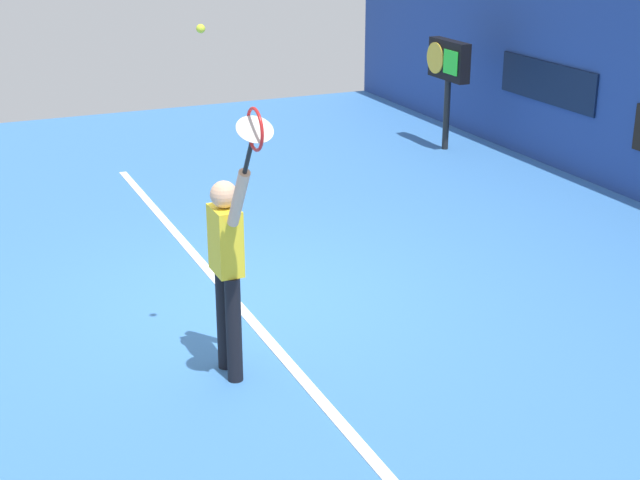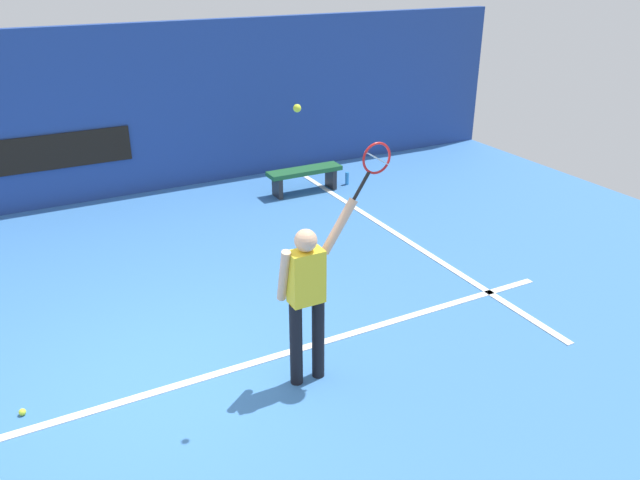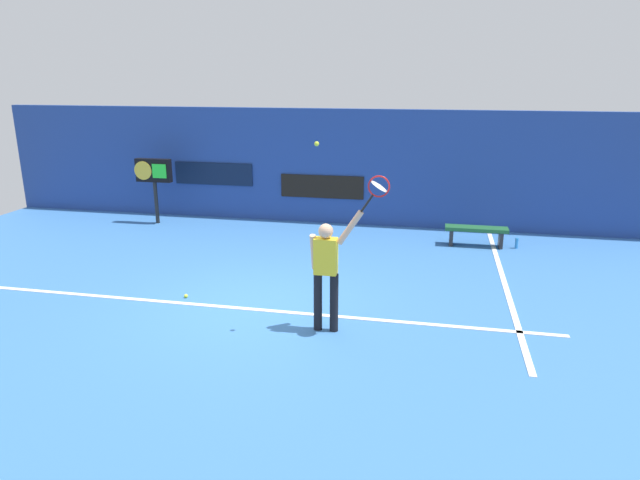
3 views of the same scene
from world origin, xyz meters
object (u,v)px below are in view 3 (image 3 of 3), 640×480
tennis_ball (317,144)px  spare_ball (186,296)px  scoreboard_clock (154,173)px  water_bottle (517,243)px  tennis_player (326,268)px  court_bench (476,232)px  tennis_racket (378,188)px

tennis_ball → spare_ball: bearing=161.2°
tennis_ball → scoreboard_clock: tennis_ball is taller
water_bottle → spare_ball: water_bottle is taller
spare_ball → tennis_player: bearing=-16.0°
court_bench → tennis_ball: bearing=-117.0°
tennis_ball → court_bench: bearing=63.0°
tennis_racket → spare_ball: 4.13m
tennis_ball → court_bench: size_ratio=0.05×
court_bench → water_bottle: bearing=0.0°
court_bench → scoreboard_clock: bearing=176.9°
tennis_player → court_bench: 5.67m
tennis_ball → water_bottle: bearing=55.6°
court_bench → spare_ball: size_ratio=20.59×
tennis_player → tennis_racket: size_ratio=3.20×
tennis_player → tennis_racket: 1.43m
court_bench → tennis_racket: bearing=-109.3°
water_bottle → court_bench: bearing=-180.0°
tennis_player → tennis_racket: bearing=-0.3°
tennis_racket → scoreboard_clock: (-6.39, 5.49, -0.91)m
tennis_ball → scoreboard_clock: 8.01m
tennis_player → tennis_ball: tennis_ball is taller
water_bottle → tennis_racket: bearing=-117.9°
court_bench → spare_ball: court_bench is taller
scoreboard_clock → water_bottle: 9.15m
tennis_ball → tennis_racket: bearing=6.3°
tennis_ball → spare_ball: 3.90m
scoreboard_clock → tennis_player: bearing=-44.1°
water_bottle → scoreboard_clock: bearing=177.2°
tennis_ball → water_bottle: tennis_ball is taller
tennis_ball → spare_ball: tennis_ball is taller
tennis_racket → water_bottle: tennis_racket is taller
tennis_racket → water_bottle: bearing=62.1°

